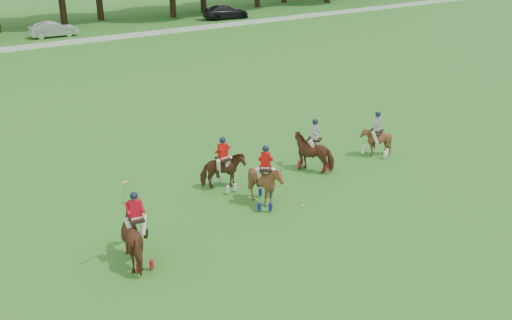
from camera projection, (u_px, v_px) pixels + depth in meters
ground at (304, 242)px, 19.50m from camera, size 180.00×180.00×0.00m
boundary_rail at (24, 47)px, 48.35m from camera, size 120.00×0.10×0.44m
car_mid at (53, 29)px, 53.58m from camera, size 4.39×1.76×1.42m
car_right at (226, 12)px, 63.44m from camera, size 5.44×2.77×1.51m
polo_red_a at (138, 237)px, 18.06m from camera, size 1.37×2.25×3.02m
polo_red_b at (223, 171)px, 23.11m from camera, size 1.60×1.40×2.24m
polo_red_c at (265, 183)px, 21.77m from camera, size 2.08×2.11×2.44m
polo_stripe_a at (314, 151)px, 24.90m from camera, size 1.81×2.10×2.34m
polo_stripe_b at (376, 140)px, 26.42m from camera, size 1.63×1.69×2.15m
polo_ball at (303, 206)px, 21.89m from camera, size 0.09×0.09×0.09m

